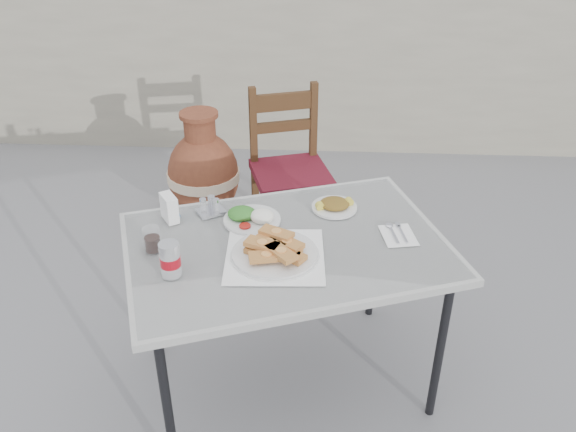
# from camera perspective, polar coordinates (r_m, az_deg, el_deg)

# --- Properties ---
(ground) EXTENTS (80.00, 80.00, 0.00)m
(ground) POSITION_cam_1_polar(r_m,az_deg,el_deg) (2.68, 1.08, -15.84)
(ground) COLOR #606062
(ground) RESTS_ON ground
(cafe_table) EXTENTS (1.37, 1.13, 0.71)m
(cafe_table) POSITION_cam_1_polar(r_m,az_deg,el_deg) (2.28, -0.12, -3.59)
(cafe_table) COLOR black
(cafe_table) RESTS_ON ground
(pide_plate) EXTENTS (0.37, 0.37, 0.07)m
(pide_plate) POSITION_cam_1_polar(r_m,az_deg,el_deg) (2.16, -1.25, -3.09)
(pide_plate) COLOR white
(pide_plate) RESTS_ON cafe_table
(salad_rice_plate) EXTENTS (0.22, 0.22, 0.06)m
(salad_rice_plate) POSITION_cam_1_polar(r_m,az_deg,el_deg) (2.37, -3.46, -0.07)
(salad_rice_plate) COLOR silver
(salad_rice_plate) RESTS_ON cafe_table
(salad_chopped_plate) EXTENTS (0.18, 0.18, 0.04)m
(salad_chopped_plate) POSITION_cam_1_polar(r_m,az_deg,el_deg) (2.46, 4.37, 1.03)
(salad_chopped_plate) COLOR silver
(salad_chopped_plate) RESTS_ON cafe_table
(soda_can) EXTENTS (0.07, 0.07, 0.13)m
(soda_can) POSITION_cam_1_polar(r_m,az_deg,el_deg) (2.09, -10.97, -4.01)
(soda_can) COLOR silver
(soda_can) RESTS_ON cafe_table
(cola_glass) EXTENTS (0.06, 0.06, 0.09)m
(cola_glass) POSITION_cam_1_polar(r_m,az_deg,el_deg) (2.24, -12.59, -2.28)
(cola_glass) COLOR white
(cola_glass) RESTS_ON cafe_table
(napkin_holder) EXTENTS (0.09, 0.10, 0.11)m
(napkin_holder) POSITION_cam_1_polar(r_m,az_deg,el_deg) (2.40, -11.04, 0.75)
(napkin_holder) COLOR white
(napkin_holder) RESTS_ON cafe_table
(condiment_caddy) EXTENTS (0.13, 0.12, 0.07)m
(condiment_caddy) POSITION_cam_1_polar(r_m,az_deg,el_deg) (2.44, -7.24, 0.79)
(condiment_caddy) COLOR silver
(condiment_caddy) RESTS_ON cafe_table
(cutlery_napkin) EXTENTS (0.14, 0.18, 0.01)m
(cutlery_napkin) POSITION_cam_1_polar(r_m,az_deg,el_deg) (2.34, 10.15, -1.61)
(cutlery_napkin) COLOR white
(cutlery_napkin) RESTS_ON cafe_table
(chair) EXTENTS (0.49, 0.49, 0.89)m
(chair) POSITION_cam_1_polar(r_m,az_deg,el_deg) (3.33, 0.12, 4.45)
(chair) COLOR #33180E
(chair) RESTS_ON ground
(terracotta_urn) EXTENTS (0.42, 0.42, 0.73)m
(terracotta_urn) POSITION_cam_1_polar(r_m,az_deg,el_deg) (3.56, -7.91, 3.74)
(terracotta_urn) COLOR brown
(terracotta_urn) RESTS_ON ground
(back_wall) EXTENTS (6.00, 0.25, 1.20)m
(back_wall) POSITION_cam_1_polar(r_m,az_deg,el_deg) (4.54, 2.44, 13.68)
(back_wall) COLOR #A69F8A
(back_wall) RESTS_ON ground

